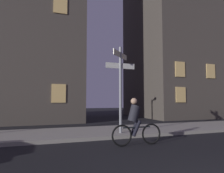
% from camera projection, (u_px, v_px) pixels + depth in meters
% --- Properties ---
extents(sidewalk_kerb, '(40.00, 3.18, 0.14)m').
position_uv_depth(sidewalk_kerb, '(106.00, 132.00, 9.33)').
color(sidewalk_kerb, gray).
rests_on(sidewalk_kerb, ground_plane).
extents(signpost, '(1.35, 1.03, 3.76)m').
position_uv_depth(signpost, '(120.00, 81.00, 8.72)').
color(signpost, gray).
rests_on(signpost, sidewalk_kerb).
extents(cyclist, '(1.82, 0.33, 1.61)m').
position_uv_depth(cyclist, '(135.00, 123.00, 6.78)').
color(cyclist, black).
rests_on(cyclist, ground_plane).
extents(building_right_block, '(12.36, 7.97, 15.01)m').
position_uv_depth(building_right_block, '(191.00, 45.00, 21.14)').
color(building_right_block, '#4C443D').
rests_on(building_right_block, ground_plane).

